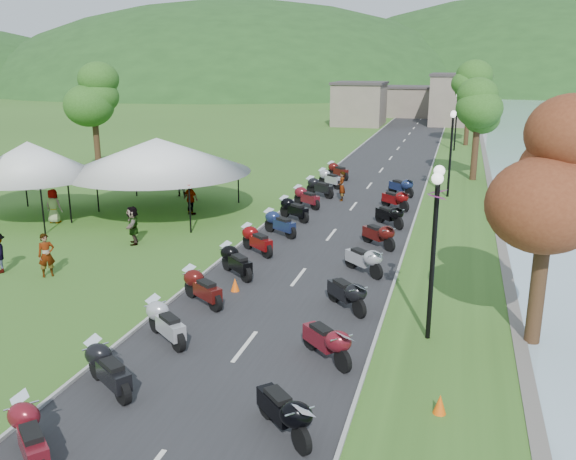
% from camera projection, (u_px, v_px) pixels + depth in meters
% --- Properties ---
extents(road, '(7.00, 120.00, 0.02)m').
position_uv_depth(road, '(369.00, 186.00, 39.66)').
color(road, '#29292B').
rests_on(road, ground).
extents(hills_backdrop, '(360.00, 120.00, 76.00)m').
position_uv_depth(hills_backdrop, '(446.00, 86.00, 187.91)').
color(hills_backdrop, '#285621').
rests_on(hills_backdrop, ground).
extents(far_building, '(18.00, 16.00, 5.00)m').
position_uv_depth(far_building, '(405.00, 102.00, 81.21)').
color(far_building, gray).
rests_on(far_building, ground).
extents(moto_row_left, '(2.60, 45.72, 1.10)m').
position_uv_depth(moto_row_left, '(220.00, 275.00, 21.64)').
color(moto_row_left, '#331411').
rests_on(moto_row_left, ground).
extents(moto_row_right, '(2.60, 38.56, 1.10)m').
position_uv_depth(moto_row_right, '(347.00, 294.00, 19.90)').
color(moto_row_right, '#331411').
rests_on(moto_row_right, ground).
extents(vendor_tent_main, '(6.54, 6.54, 4.00)m').
position_uv_depth(vendor_tent_main, '(159.00, 176.00, 32.30)').
color(vendor_tent_main, white).
rests_on(vendor_tent_main, ground).
extents(vendor_tent_side, '(4.52, 4.52, 4.00)m').
position_uv_depth(vendor_tent_side, '(32.00, 181.00, 30.89)').
color(vendor_tent_side, white).
rests_on(vendor_tent_side, ground).
extents(tree_lakeside, '(2.85, 2.85, 7.91)m').
position_uv_depth(tree_lakeside, '(547.00, 210.00, 16.69)').
color(tree_lakeside, '#367123').
rests_on(tree_lakeside, ground).
extents(pedestrian_a, '(0.75, 0.75, 1.68)m').
position_uv_depth(pedestrian_a, '(49.00, 276.00, 23.13)').
color(pedestrian_a, slate).
rests_on(pedestrian_a, ground).
extents(pedestrian_b, '(0.85, 0.48, 1.74)m').
position_uv_depth(pedestrian_b, '(182.00, 196.00, 36.78)').
color(pedestrian_b, slate).
rests_on(pedestrian_b, ground).
extents(pedestrian_c, '(1.02, 1.05, 1.61)m').
position_uv_depth(pedestrian_c, '(1.00, 272.00, 23.53)').
color(pedestrian_c, slate).
rests_on(pedestrian_c, ground).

